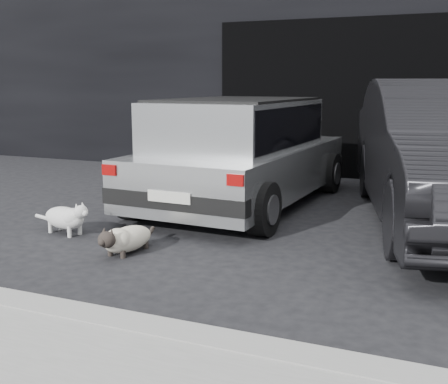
% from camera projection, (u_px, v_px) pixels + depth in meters
% --- Properties ---
extents(ground, '(80.00, 80.00, 0.00)m').
position_uv_depth(ground, '(166.00, 225.00, 6.31)').
color(ground, black).
rests_on(ground, ground).
extents(building_facade, '(34.00, 4.00, 5.00)m').
position_uv_depth(building_facade, '(359.00, 34.00, 10.86)').
color(building_facade, black).
rests_on(building_facade, ground).
extents(garage_opening, '(4.00, 0.10, 2.60)m').
position_uv_depth(garage_opening, '(334.00, 99.00, 9.28)').
color(garage_opening, black).
rests_on(garage_opening, ground).
extents(curb, '(18.00, 0.25, 0.12)m').
position_uv_depth(curb, '(106.00, 324.00, 3.56)').
color(curb, gray).
rests_on(curb, ground).
extents(silver_hatchback, '(1.99, 3.81, 1.38)m').
position_uv_depth(silver_hatchback, '(240.00, 148.00, 7.15)').
color(silver_hatchback, '#ABAEAF').
rests_on(silver_hatchback, ground).
extents(cat_siamese, '(0.35, 0.88, 0.30)m').
position_uv_depth(cat_siamese, '(124.00, 239.00, 5.21)').
color(cat_siamese, beige).
rests_on(cat_siamese, ground).
extents(cat_white, '(0.79, 0.39, 0.37)m').
position_uv_depth(cat_white, '(67.00, 217.00, 5.88)').
color(cat_white, silver).
rests_on(cat_white, ground).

